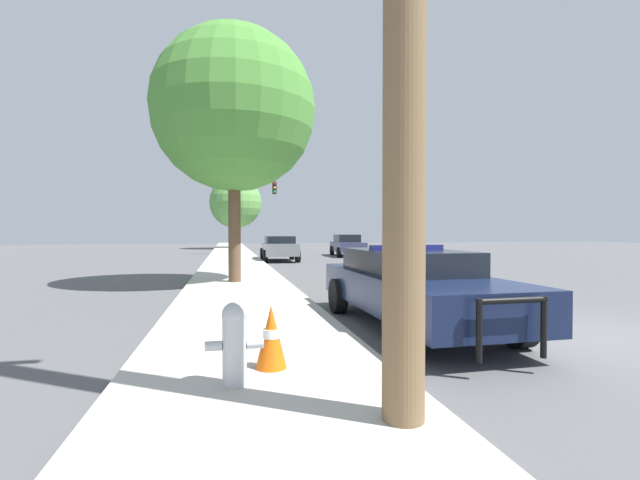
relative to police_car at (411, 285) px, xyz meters
name	(u,v)px	position (x,y,z in m)	size (l,w,h in m)	color
ground_plane	(580,336)	(2.32, -1.21, -0.73)	(110.00, 110.00, 0.00)	#565659
sidewalk_left	(254,351)	(-2.78, -1.21, -0.67)	(3.00, 110.00, 0.13)	#BCB7AD
police_car	(411,285)	(0.00, 0.00, 0.00)	(2.10, 5.13, 1.41)	#141E3D
fire_hydrant	(235,341)	(-3.05, -2.62, -0.16)	(0.57, 0.25, 0.83)	#B7BCC1
traffic_light	(249,201)	(-1.57, 24.70, 3.16)	(3.40, 0.35, 5.36)	#424247
car_background_midblock	(279,248)	(-0.26, 17.02, 0.03)	(2.03, 3.94, 1.41)	slate
car_background_oncoming	(347,245)	(4.85, 21.04, 0.04)	(2.20, 4.74, 1.46)	#333856
tree_sidewalk_near	(234,110)	(-2.90, 6.35, 4.59)	(4.92, 4.92, 7.66)	brown
tree_sidewalk_far	(236,202)	(-2.31, 35.10, 3.75)	(4.96, 4.96, 6.84)	brown
traffic_cone	(271,336)	(-2.64, -2.15, -0.25)	(0.35, 0.35, 0.70)	orange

